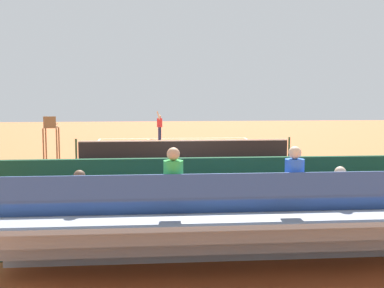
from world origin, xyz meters
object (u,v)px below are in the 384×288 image
(umpire_chair, at_px, (51,134))
(equipment_bag, at_px, (239,237))
(tennis_racket, at_px, (149,140))
(tennis_ball_near, at_px, (152,145))
(courtside_bench, at_px, (313,217))
(bleacher_stand, at_px, (256,226))
(tennis_player, at_px, (160,125))
(tennis_net, at_px, (185,150))

(umpire_chair, xyz_separation_m, equipment_bag, (-6.38, 13.16, -1.13))
(tennis_racket, bearing_deg, tennis_ball_near, 93.14)
(courtside_bench, bearing_deg, tennis_racket, -81.34)
(bleacher_stand, bearing_deg, tennis_player, -87.61)
(umpire_chair, relative_size, courtside_bench, 1.19)
(bleacher_stand, relative_size, courtside_bench, 5.03)
(bleacher_stand, distance_m, umpire_chair, 16.41)
(bleacher_stand, xyz_separation_m, tennis_ball_near, (1.62, -21.94, -0.93))
(tennis_ball_near, bearing_deg, tennis_player, -98.85)
(tennis_player, relative_size, tennis_ball_near, 29.18)
(bleacher_stand, bearing_deg, tennis_ball_near, -85.78)
(tennis_racket, bearing_deg, courtside_bench, 98.66)
(courtside_bench, bearing_deg, tennis_ball_near, -80.37)
(tennis_player, bearing_deg, equipment_bag, 92.73)
(tennis_net, relative_size, courtside_bench, 5.72)
(courtside_bench, height_order, tennis_racket, courtside_bench)
(tennis_player, bearing_deg, tennis_ball_near, 81.15)
(umpire_chair, bearing_deg, equipment_bag, 115.87)
(tennis_ball_near, bearing_deg, courtside_bench, 99.63)
(tennis_player, height_order, tennis_racket, tennis_player)
(courtside_bench, xyz_separation_m, tennis_racket, (3.56, -23.37, -0.54))
(tennis_net, xyz_separation_m, umpire_chair, (6.20, 0.24, 0.81))
(tennis_net, distance_m, courtside_bench, 13.40)
(umpire_chair, xyz_separation_m, courtside_bench, (-8.07, 13.03, -0.76))
(tennis_net, relative_size, bleacher_stand, 1.14)
(equipment_bag, distance_m, tennis_player, 23.57)
(equipment_bag, distance_m, tennis_racket, 23.58)
(bleacher_stand, distance_m, equipment_bag, 2.12)
(bleacher_stand, height_order, tennis_player, bleacher_stand)
(courtside_bench, distance_m, tennis_ball_near, 20.12)
(equipment_bag, bearing_deg, umpire_chair, -64.13)
(tennis_net, bearing_deg, equipment_bag, 90.77)
(courtside_bench, xyz_separation_m, tennis_ball_near, (3.36, -19.83, -0.53))
(tennis_racket, relative_size, tennis_ball_near, 7.95)
(tennis_racket, height_order, tennis_ball_near, tennis_ball_near)
(tennis_net, bearing_deg, tennis_player, -84.69)
(courtside_bench, distance_m, tennis_player, 23.57)
(tennis_racket, bearing_deg, bleacher_stand, 94.07)
(umpire_chair, distance_m, tennis_ball_near, 8.37)
(tennis_net, bearing_deg, umpire_chair, 2.24)
(tennis_net, height_order, bleacher_stand, bleacher_stand)
(tennis_net, bearing_deg, tennis_racket, -80.50)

